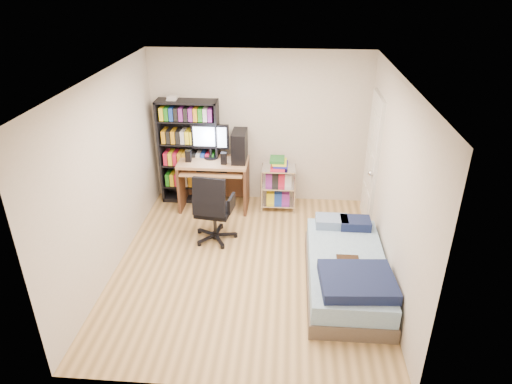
# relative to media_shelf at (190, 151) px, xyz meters

# --- Properties ---
(room) EXTENTS (3.58, 4.08, 2.58)m
(room) POSITION_rel_media_shelf_xyz_m (1.13, -1.84, 0.36)
(room) COLOR tan
(room) RESTS_ON ground
(media_shelf) EXTENTS (0.97, 0.32, 1.80)m
(media_shelf) POSITION_rel_media_shelf_xyz_m (0.00, 0.00, 0.00)
(media_shelf) COLOR black
(media_shelf) RESTS_ON room
(computer_desk) EXTENTS (1.10, 0.64, 1.38)m
(computer_desk) POSITION_rel_media_shelf_xyz_m (0.54, -0.18, -0.14)
(computer_desk) COLOR tan
(computer_desk) RESTS_ON room
(office_chair) EXTENTS (0.71, 0.71, 1.06)m
(office_chair) POSITION_rel_media_shelf_xyz_m (0.58, -1.25, -0.55)
(office_chair) COLOR black
(office_chair) RESTS_ON room
(wire_cart) EXTENTS (0.56, 0.40, 0.89)m
(wire_cart) POSITION_rel_media_shelf_xyz_m (1.47, -0.20, -0.31)
(wire_cart) COLOR silver
(wire_cart) RESTS_ON room
(bed) EXTENTS (0.96, 1.92, 0.55)m
(bed) POSITION_rel_media_shelf_xyz_m (2.39, -2.21, -0.65)
(bed) COLOR brown
(bed) RESTS_ON room
(door) EXTENTS (0.12, 0.80, 2.00)m
(door) POSITION_rel_media_shelf_xyz_m (2.86, -0.49, 0.11)
(door) COLOR silver
(door) RESTS_ON room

